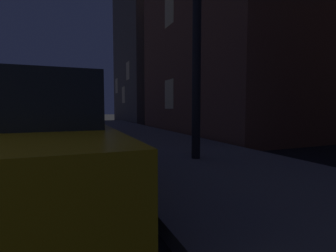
# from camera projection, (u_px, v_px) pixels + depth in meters

# --- Properties ---
(car_yellow_cab) EXTENTS (2.05, 4.14, 1.43)m
(car_yellow_cab) POSITION_uv_depth(u_px,v_px,m) (25.00, 142.00, 2.83)
(car_yellow_cab) COLOR gold
(car_yellow_cab) RESTS_ON ground
(car_white) EXTENTS (2.20, 4.24, 1.43)m
(car_white) POSITION_uv_depth(u_px,v_px,m) (51.00, 120.00, 8.19)
(car_white) COLOR silver
(car_white) RESTS_ON ground
(building_far) EXTENTS (6.84, 7.44, 10.82)m
(building_far) POSITION_uv_depth(u_px,v_px,m) (166.00, 52.00, 19.43)
(building_far) COLOR #6B6056
(building_far) RESTS_ON ground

